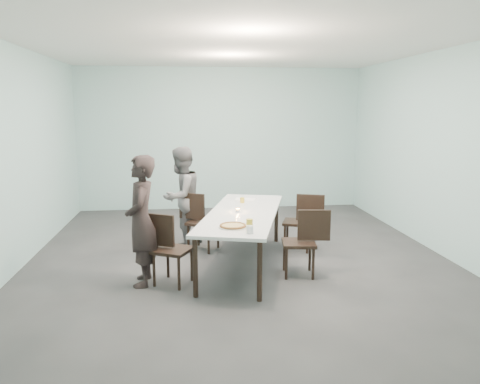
{
  "coord_description": "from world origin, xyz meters",
  "views": [
    {
      "loc": [
        -0.72,
        -6.52,
        2.15
      ],
      "look_at": [
        0.0,
        -0.16,
        1.0
      ],
      "focal_mm": 35.0,
      "sensor_mm": 36.0,
      "label": 1
    }
  ],
  "objects": [
    {
      "name": "ground",
      "position": [
        0.0,
        0.0,
        0.0
      ],
      "size": [
        7.0,
        7.0,
        0.0
      ],
      "primitive_type": "plane",
      "color": "#333335",
      "rests_on": "ground"
    },
    {
      "name": "room_shell",
      "position": [
        0.0,
        0.0,
        2.03
      ],
      "size": [
        6.02,
        7.02,
        3.01
      ],
      "color": "#A8D4D4",
      "rests_on": "ground"
    },
    {
      "name": "table",
      "position": [
        0.02,
        -0.31,
        0.69
      ],
      "size": [
        1.55,
        2.75,
        0.75
      ],
      "rotation": [
        0.0,
        0.0,
        -0.27
      ],
      "color": "white",
      "rests_on": "ground"
    },
    {
      "name": "chair_near_left",
      "position": [
        -0.99,
        -0.9,
        0.5
      ],
      "size": [
        0.65,
        0.57,
        0.87
      ],
      "rotation": [
        0.0,
        0.0,
        -0.48
      ],
      "color": "black",
      "rests_on": "ground"
    },
    {
      "name": "chair_far_left",
      "position": [
        -0.57,
        0.48,
        0.5
      ],
      "size": [
        0.65,
        0.57,
        0.87
      ],
      "rotation": [
        0.0,
        0.0,
        -0.5
      ],
      "color": "black",
      "rests_on": "ground"
    },
    {
      "name": "chair_near_right",
      "position": [
        0.77,
        -0.82,
        0.5
      ],
      "size": [
        0.64,
        0.47,
        0.87
      ],
      "rotation": [
        0.0,
        0.0,
        3.01
      ],
      "color": "black",
      "rests_on": "ground"
    },
    {
      "name": "chair_far_right",
      "position": [
        1.01,
        0.27,
        0.5
      ],
      "size": [
        0.65,
        0.53,
        0.87
      ],
      "rotation": [
        0.0,
        0.0,
        2.81
      ],
      "color": "black",
      "rests_on": "ground"
    },
    {
      "name": "diner_near",
      "position": [
        -1.29,
        -0.89,
        0.8
      ],
      "size": [
        0.39,
        0.59,
        1.6
      ],
      "primitive_type": "imported",
      "rotation": [
        0.0,
        0.0,
        -1.56
      ],
      "color": "black",
      "rests_on": "ground"
    },
    {
      "name": "diner_far",
      "position": [
        -0.83,
        0.73,
        0.78
      ],
      "size": [
        0.93,
        0.96,
        1.57
      ],
      "primitive_type": "imported",
      "rotation": [
        0.0,
        0.0,
        -2.22
      ],
      "color": "slate",
      "rests_on": "ground"
    },
    {
      "name": "pizza",
      "position": [
        -0.2,
        -1.14,
        0.77
      ],
      "size": [
        0.34,
        0.34,
        0.04
      ],
      "color": "white",
      "rests_on": "table"
    },
    {
      "name": "side_plate",
      "position": [
        -0.04,
        -0.9,
        0.76
      ],
      "size": [
        0.18,
        0.18,
        0.01
      ],
      "primitive_type": "cylinder",
      "color": "white",
      "rests_on": "table"
    },
    {
      "name": "beer_glass",
      "position": [
        -0.03,
        -1.36,
        0.82
      ],
      "size": [
        0.08,
        0.08,
        0.15
      ],
      "primitive_type": "cylinder",
      "color": "yellow",
      "rests_on": "table"
    },
    {
      "name": "water_tumbler",
      "position": [
        -0.03,
        -1.43,
        0.8
      ],
      "size": [
        0.08,
        0.08,
        0.09
      ],
      "primitive_type": "cylinder",
      "color": "silver",
      "rests_on": "table"
    },
    {
      "name": "tealight",
      "position": [
        -0.05,
        -0.32,
        0.77
      ],
      "size": [
        0.06,
        0.06,
        0.05
      ],
      "color": "silver",
      "rests_on": "table"
    },
    {
      "name": "amber_tumbler",
      "position": [
        0.09,
        0.32,
        0.79
      ],
      "size": [
        0.07,
        0.07,
        0.08
      ],
      "primitive_type": "cylinder",
      "color": "yellow",
      "rests_on": "table"
    },
    {
      "name": "menu",
      "position": [
        0.16,
        0.56,
        0.75
      ],
      "size": [
        0.35,
        0.29,
        0.01
      ],
      "primitive_type": "cube",
      "rotation": [
        0.0,
        0.0,
        -0.27
      ],
      "color": "silver",
      "rests_on": "table"
    }
  ]
}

